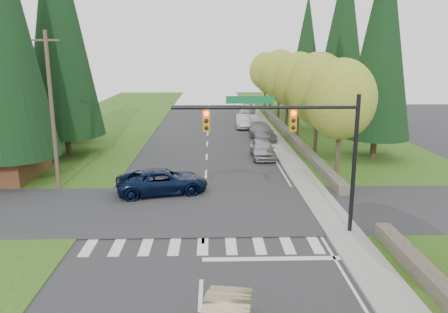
{
  "coord_description": "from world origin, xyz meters",
  "views": [
    {
      "loc": [
        0.44,
        -15.38,
        8.59
      ],
      "look_at": [
        1.15,
        9.2,
        2.8
      ],
      "focal_mm": 35.0,
      "sensor_mm": 36.0,
      "label": 1
    }
  ],
  "objects_px": {
    "parked_car_b": "(262,133)",
    "parked_car_a": "(263,149)",
    "suv_navy": "(162,181)",
    "parked_car_d": "(254,120)",
    "parked_car_e": "(248,110)",
    "parked_car_c": "(243,121)"
  },
  "relations": [
    {
      "from": "suv_navy",
      "to": "parked_car_c",
      "type": "relative_size",
      "value": 1.2
    },
    {
      "from": "parked_car_a",
      "to": "parked_car_b",
      "type": "xyz_separation_m",
      "value": [
        0.87,
        7.7,
        -0.01
      ]
    },
    {
      "from": "parked_car_c",
      "to": "parked_car_e",
      "type": "height_order",
      "value": "parked_car_e"
    },
    {
      "from": "parked_car_c",
      "to": "parked_car_d",
      "type": "xyz_separation_m",
      "value": [
        1.4,
        1.55,
        -0.06
      ]
    },
    {
      "from": "parked_car_b",
      "to": "parked_car_d",
      "type": "height_order",
      "value": "parked_car_b"
    },
    {
      "from": "parked_car_d",
      "to": "parked_car_e",
      "type": "bearing_deg",
      "value": 84.12
    },
    {
      "from": "parked_car_e",
      "to": "suv_navy",
      "type": "bearing_deg",
      "value": -95.7
    },
    {
      "from": "parked_car_a",
      "to": "parked_car_d",
      "type": "distance_m",
      "value": 16.95
    },
    {
      "from": "suv_navy",
      "to": "parked_car_d",
      "type": "relative_size",
      "value": 1.34
    },
    {
      "from": "parked_car_b",
      "to": "parked_car_e",
      "type": "distance_m",
      "value": 18.48
    },
    {
      "from": "parked_car_b",
      "to": "parked_car_d",
      "type": "xyz_separation_m",
      "value": [
        0.0,
        9.24,
        -0.07
      ]
    },
    {
      "from": "parked_car_a",
      "to": "parked_car_e",
      "type": "xyz_separation_m",
      "value": [
        0.87,
        26.17,
        -0.01
      ]
    },
    {
      "from": "parked_car_b",
      "to": "parked_car_a",
      "type": "bearing_deg",
      "value": -101.07
    },
    {
      "from": "parked_car_d",
      "to": "parked_car_e",
      "type": "relative_size",
      "value": 0.78
    },
    {
      "from": "parked_car_c",
      "to": "parked_car_e",
      "type": "xyz_separation_m",
      "value": [
        1.4,
        10.79,
        0.01
      ]
    },
    {
      "from": "parked_car_a",
      "to": "parked_car_e",
      "type": "height_order",
      "value": "parked_car_a"
    },
    {
      "from": "suv_navy",
      "to": "parked_car_c",
      "type": "bearing_deg",
      "value": -29.46
    },
    {
      "from": "parked_car_d",
      "to": "parked_car_a",
      "type": "bearing_deg",
      "value": -98.83
    },
    {
      "from": "parked_car_a",
      "to": "parked_car_b",
      "type": "bearing_deg",
      "value": 83.18
    },
    {
      "from": "suv_navy",
      "to": "parked_car_b",
      "type": "xyz_separation_m",
      "value": [
        8.28,
        17.16,
        -0.0
      ]
    },
    {
      "from": "suv_navy",
      "to": "parked_car_a",
      "type": "height_order",
      "value": "parked_car_a"
    },
    {
      "from": "suv_navy",
      "to": "parked_car_e",
      "type": "xyz_separation_m",
      "value": [
        8.28,
        35.64,
        0.0
      ]
    }
  ]
}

